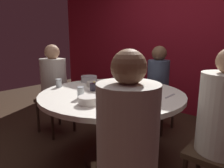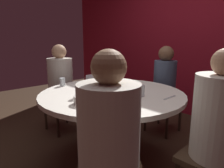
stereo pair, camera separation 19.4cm
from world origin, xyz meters
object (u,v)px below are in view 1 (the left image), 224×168
Objects in this scene: seated_diner_back at (158,79)px; seated_diner_front_right at (127,138)px; bowl_salad_center at (89,100)px; dining_table at (112,105)px; dinner_plate at (124,102)px; cup_near_candle at (81,93)px; seated_diner_right at (224,116)px; cell_phone at (121,83)px; cup_by_right_diner at (59,83)px; bowl_serving_large at (89,79)px; cup_by_left_diner at (142,90)px; candle_holder at (94,87)px; seated_diner_left at (54,80)px; bowl_small_white at (93,84)px; wine_glass at (114,95)px.

seated_diner_front_right is at bearing 22.25° from seated_diner_back.
dining_table is at bearing 104.49° from bowl_salad_center.
cup_near_candle reaches higher than dinner_plate.
cup_near_candle is at bearing -100.68° from dining_table.
seated_diner_right is 1.22m from cell_phone.
dinner_plate is 2.49× the size of cup_by_right_diner.
seated_diner_front_right is at bearing -45.00° from dining_table.
bowl_serving_large is at bearing 159.81° from dining_table.
cup_by_left_diner reaches higher than bowl_salad_center.
seated_diner_right reaches higher than cup_by_left_diner.
cup_near_candle is at bearing 158.55° from bowl_salad_center.
seated_diner_back reaches higher than dining_table.
seated_diner_right is at bearing 45.44° from seated_diner_back.
seated_diner_front_right reaches higher than candle_holder.
seated_diner_left is 1.81m from seated_diner_front_right.
cup_by_left_diner is at bearing 168.13° from cell_phone.
seated_diner_front_right reaches higher than cup_near_candle.
candle_holder is at bearing 164.83° from dinner_plate.
dining_table is 0.40m from cup_near_candle.
seated_diner_front_right is 5.20× the size of dinner_plate.
bowl_salad_center is at bearing 4.42° from seated_diner_back.
dinner_plate is at bearing -34.05° from dining_table.
dining_table is 1.19× the size of seated_diner_left.
cup_by_left_diner is (-0.01, 0.29, 0.04)m from dinner_plate.
dining_table is 1.00m from seated_diner_right.
bowl_salad_center reaches higher than dining_table.
seated_diner_right is 0.72m from dinner_plate.
dinner_plate is at bearing -6.63° from seated_diner_front_right.
bowl_serving_large is (-0.54, -0.78, 0.05)m from seated_diner_back.
bowl_small_white is at bearing 123.39° from cup_near_candle.
bowl_small_white is (-1.01, 0.73, 0.03)m from seated_diner_front_right.
wine_glass is 0.27m from dinner_plate.
dining_table is at bearing 20.30° from cup_by_right_diner.
cup_by_right_diner is (-0.24, -0.27, 0.02)m from bowl_small_white.
seated_diner_back reaches higher than dinner_plate.
cup_near_candle reaches higher than bowl_salad_center.
seated_diner_front_right reaches higher than cup_by_left_diner.
bowl_serving_large is at bearing 130.84° from cup_near_candle.
seated_diner_left is at bearing -174.91° from bowl_small_white.
cup_by_right_diner is at bearing -26.94° from seated_diner_left.
cup_by_right_diner is (-1.57, -0.21, 0.05)m from seated_diner_right.
seated_diner_left is at bearing -176.31° from cup_by_left_diner.
seated_diner_left reaches higher than dinner_plate.
bowl_salad_center is 1.65× the size of cup_near_candle.
seated_diner_left is at bearing 162.80° from wine_glass.
seated_diner_right is 0.71m from cup_by_left_diner.
seated_diner_right is 0.98m from bowl_salad_center.
dinner_plate is 0.93m from bowl_serving_large.
seated_diner_right is 1.54m from bowl_serving_large.
cup_near_candle reaches higher than candle_holder.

